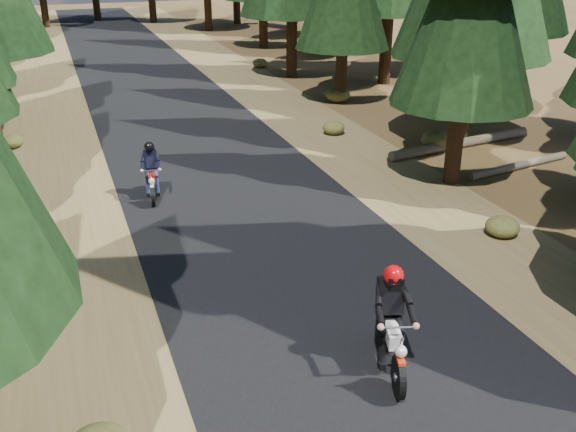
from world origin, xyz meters
The scene contains 9 objects.
ground centered at (0.00, 0.00, 0.00)m, with size 120.00×120.00×0.00m, color #49341A.
road centered at (0.00, 5.00, 0.01)m, with size 6.00×100.00×0.01m, color black.
shoulder_l centered at (-4.60, 5.00, 0.00)m, with size 3.20×100.00×0.01m, color brown.
shoulder_r centered at (4.60, 5.00, 0.00)m, with size 3.20×100.00×0.01m, color brown.
log_near centered at (8.15, 7.07, 0.16)m, with size 0.32×0.32×5.75m, color #4C4233.
log_far centered at (8.58, 4.68, 0.12)m, with size 0.24×0.24×3.96m, color #4C4233.
understory_shrubs centered at (1.23, 8.04, 0.27)m, with size 15.46×32.58×0.63m.
rider_lead centered at (0.27, -2.53, 0.60)m, with size 1.19×2.11×1.80m.
rider_follow centered at (-2.11, 6.20, 0.51)m, with size 0.77×1.76×1.52m.
Camera 1 is at (-4.24, -9.97, 6.52)m, focal length 40.00 mm.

